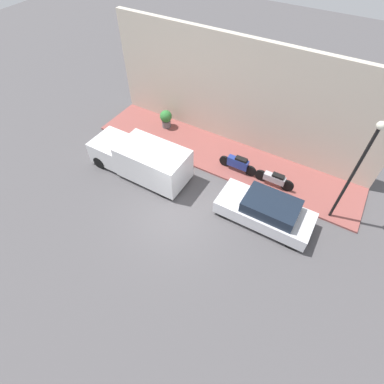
{
  "coord_description": "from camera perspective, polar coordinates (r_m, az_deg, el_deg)",
  "views": [
    {
      "loc": [
        -6.6,
        -4.72,
        10.71
      ],
      "look_at": [
        1.07,
        -0.19,
        0.6
      ],
      "focal_mm": 28.0,
      "sensor_mm": 36.0,
      "label": 1
    }
  ],
  "objects": [
    {
      "name": "potted_plant",
      "position": [
        17.67,
        -4.97,
        13.85
      ],
      "size": [
        0.69,
        0.69,
        1.05
      ],
      "color": "slate",
      "rests_on": "sidewalk"
    },
    {
      "name": "parked_car",
      "position": [
        13.11,
        13.89,
        -3.52
      ],
      "size": [
        1.7,
        4.07,
        1.34
      ],
      "color": "silver",
      "rests_on": "ground_plane"
    },
    {
      "name": "delivery_van",
      "position": [
        14.8,
        -9.75,
        6.31
      ],
      "size": [
        1.87,
        5.07,
        1.78
      ],
      "color": "white",
      "rests_on": "ground_plane"
    },
    {
      "name": "ground_plane",
      "position": [
        13.44,
        -3.01,
        -4.32
      ],
      "size": [
        60.0,
        60.0,
        0.0
      ],
      "primitive_type": "plane",
      "color": "#514F51"
    },
    {
      "name": "sidewalk",
      "position": [
        16.09,
        5.67,
        6.85
      ],
      "size": [
        2.88,
        14.3,
        0.1
      ],
      "color": "#934C47",
      "rests_on": "ground_plane"
    },
    {
      "name": "streetlamp",
      "position": [
        12.62,
        29.0,
        4.33
      ],
      "size": [
        0.29,
        0.29,
        4.94
      ],
      "color": "black",
      "rests_on": "sidewalk"
    },
    {
      "name": "motorcycle_blue",
      "position": [
        15.01,
        8.76,
        5.39
      ],
      "size": [
        0.3,
        1.98,
        0.87
      ],
      "color": "navy",
      "rests_on": "sidewalk"
    },
    {
      "name": "scooter_silver",
      "position": [
        14.68,
        15.45,
        2.41
      ],
      "size": [
        0.3,
        1.92,
        0.73
      ],
      "color": "#B7B7BF",
      "rests_on": "sidewalk"
    },
    {
      "name": "building_facade",
      "position": [
        15.68,
        9.2,
        17.67
      ],
      "size": [
        0.3,
        14.3,
        5.59
      ],
      "color": "beige",
      "rests_on": "ground_plane"
    }
  ]
}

